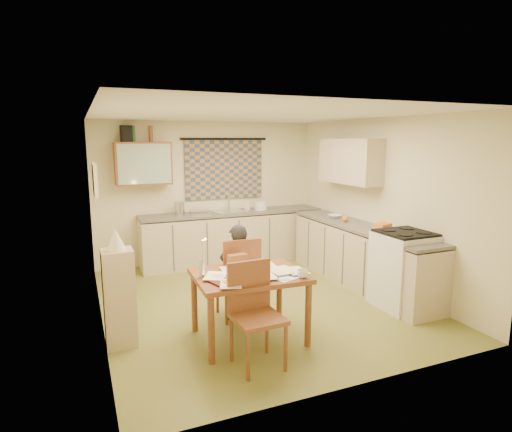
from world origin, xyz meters
name	(u,v)px	position (x,y,z in m)	size (l,w,h in m)	color
floor	(257,301)	(0.00, 0.00, -0.01)	(4.00, 4.50, 0.02)	olive
ceiling	(257,114)	(0.00, 0.00, 2.51)	(4.00, 4.50, 0.02)	white
wall_back	(208,192)	(0.00, 2.26, 1.25)	(4.00, 0.02, 2.50)	beige
wall_front	(360,251)	(0.00, -2.26, 1.25)	(4.00, 0.02, 2.50)	beige
wall_left	(95,222)	(-2.01, 0.00, 1.25)	(0.02, 4.50, 2.50)	beige
wall_right	(380,203)	(2.01, 0.00, 1.25)	(0.02, 4.50, 2.50)	beige
window_blind	(224,170)	(0.30, 2.22, 1.65)	(1.45, 0.03, 1.05)	#304866
curtain_rod	(224,139)	(0.30, 2.20, 2.20)	(0.04, 0.04, 1.60)	black
wall_cabinet	(143,163)	(-1.15, 2.08, 1.80)	(0.90, 0.34, 0.70)	brown
wall_cabinet_glass	(145,164)	(-1.15, 1.91, 1.80)	(0.84, 0.02, 0.64)	#99B2A5
upper_cabinet_right	(350,161)	(1.83, 0.55, 1.85)	(0.34, 1.30, 0.70)	tan
framed_print	(95,180)	(-1.97, 0.40, 1.70)	(0.04, 0.50, 0.40)	#F1E5CE
print_canvas	(97,180)	(-1.95, 0.40, 1.70)	(0.01, 0.42, 0.32)	#B7B8A6
counter_back	(233,237)	(0.37, 1.95, 0.45)	(3.30, 0.62, 0.92)	tan
counter_right	(360,256)	(1.70, 0.01, 0.45)	(0.62, 2.95, 0.92)	tan
stove	(404,270)	(1.70, -0.93, 0.51)	(0.66, 0.66, 1.02)	white
sink	(230,214)	(0.30, 1.95, 0.88)	(0.55, 0.45, 0.10)	silver
tap	(229,203)	(0.34, 2.13, 1.06)	(0.03, 0.03, 0.28)	silver
dish_rack	(200,212)	(-0.24, 1.95, 0.95)	(0.35, 0.30, 0.06)	silver
kettle	(179,208)	(-0.60, 1.95, 1.04)	(0.18, 0.18, 0.24)	silver
mixing_bowl	(261,205)	(0.90, 1.95, 1.00)	(0.24, 0.24, 0.16)	white
soap_bottle	(247,205)	(0.65, 2.00, 1.01)	(0.10, 0.10, 0.17)	white
bowl	(335,216)	(1.70, 0.71, 0.95)	(0.23, 0.23, 0.05)	white
orange_bag	(383,228)	(1.70, -0.47, 0.98)	(0.22, 0.16, 0.12)	orange
fruit_orange	(345,219)	(1.65, 0.35, 0.97)	(0.10, 0.10, 0.10)	orange
speaker	(126,134)	(-1.39, 2.08, 2.28)	(0.16, 0.20, 0.26)	black
bottle_green	(133,134)	(-1.29, 2.08, 2.28)	(0.07, 0.07, 0.26)	#195926
bottle_brown	(151,134)	(-1.01, 2.08, 2.28)	(0.07, 0.07, 0.26)	brown
dining_table	(249,306)	(-0.51, -1.01, 0.38)	(1.21, 0.94, 0.75)	brown
chair_far	(238,292)	(-0.43, -0.41, 0.32)	(0.48, 0.48, 1.03)	brown
chair_near	(257,335)	(-0.66, -1.58, 0.31)	(0.48, 0.48, 1.01)	brown
person	(238,272)	(-0.44, -0.45, 0.59)	(0.49, 0.38, 1.19)	black
shelf_stand	(119,298)	(-1.84, -0.62, 0.53)	(0.32, 0.30, 1.05)	tan
lampshade	(116,240)	(-1.84, -0.62, 1.16)	(0.20, 0.20, 0.22)	#F1E5CE
letter_rack	(238,261)	(-0.56, -0.78, 0.83)	(0.22, 0.10, 0.16)	brown
mug	(303,274)	(-0.05, -1.37, 0.79)	(0.14, 0.14, 0.09)	white
magazine	(214,284)	(-0.98, -1.23, 0.76)	(0.24, 0.29, 0.02)	maroon
book	(216,280)	(-0.92, -1.11, 0.76)	(0.26, 0.31, 0.02)	orange
orange_box	(229,283)	(-0.83, -1.27, 0.77)	(0.12, 0.08, 0.04)	orange
eyeglasses	(273,279)	(-0.36, -1.30, 0.76)	(0.13, 0.04, 0.02)	black
candle_holder	(202,269)	(-1.02, -0.96, 0.84)	(0.06, 0.06, 0.18)	silver
candle	(203,250)	(-1.00, -0.94, 1.04)	(0.02, 0.02, 0.22)	white
candle_flame	(205,239)	(-0.98, -0.96, 1.16)	(0.02, 0.02, 0.02)	#FFCC66
papers	(257,272)	(-0.44, -1.06, 0.77)	(1.15, 0.89, 0.03)	white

